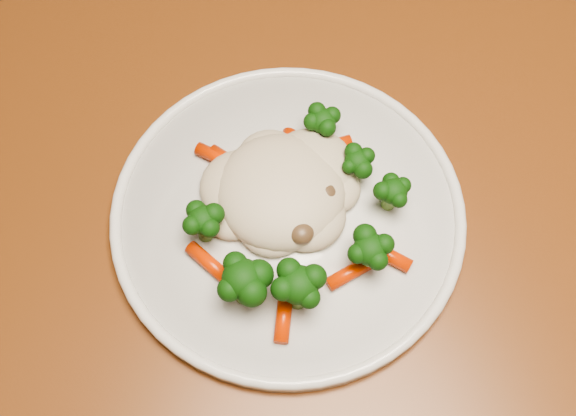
% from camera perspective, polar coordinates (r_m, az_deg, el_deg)
% --- Properties ---
extents(dining_table, '(1.27, 0.96, 0.75)m').
position_cam_1_polar(dining_table, '(0.71, 9.17, -7.97)').
color(dining_table, brown).
rests_on(dining_table, ground).
extents(plate, '(0.30, 0.30, 0.01)m').
position_cam_1_polar(plate, '(0.62, 0.00, -0.57)').
color(plate, silver).
rests_on(plate, dining_table).
extents(meal, '(0.19, 0.20, 0.05)m').
position_cam_1_polar(meal, '(0.59, 0.07, 0.18)').
color(meal, beige).
rests_on(meal, plate).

